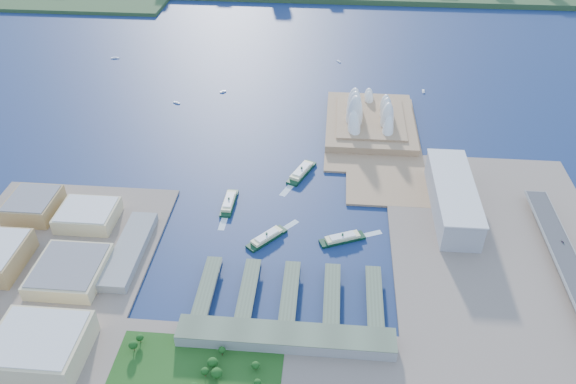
# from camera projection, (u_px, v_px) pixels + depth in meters

# --- Properties ---
(ground) EXTENTS (3000.00, 3000.00, 0.00)m
(ground) POSITION_uv_depth(u_px,v_px,m) (283.00, 246.00, 627.10)
(ground) COLOR #0F1F46
(ground) RESTS_ON ground
(west_land) EXTENTS (220.00, 390.00, 3.00)m
(west_land) POSITION_uv_depth(u_px,v_px,m) (24.00, 300.00, 559.09)
(west_land) COLOR gray
(west_land) RESTS_ON ground
(east_land) EXTENTS (240.00, 500.00, 3.00)m
(east_land) POSITION_uv_depth(u_px,v_px,m) (514.00, 291.00, 569.38)
(east_land) COLOR gray
(east_land) RESTS_ON ground
(peninsula) EXTENTS (135.00, 220.00, 3.00)m
(peninsula) POSITION_uv_depth(u_px,v_px,m) (372.00, 132.00, 827.88)
(peninsula) COLOR #9E7B56
(peninsula) RESTS_ON ground
(opera_house) EXTENTS (134.00, 180.00, 58.00)m
(opera_house) POSITION_uv_depth(u_px,v_px,m) (371.00, 107.00, 826.13)
(opera_house) COLOR white
(opera_house) RESTS_ON peninsula
(toaster_building) EXTENTS (45.00, 155.00, 35.00)m
(toaster_building) POSITION_uv_depth(u_px,v_px,m) (453.00, 197.00, 665.84)
(toaster_building) COLOR #97979D
(toaster_building) RESTS_ON east_land
(west_buildings) EXTENTS (200.00, 280.00, 27.00)m
(west_buildings) POSITION_uv_depth(u_px,v_px,m) (36.00, 265.00, 578.39)
(west_buildings) COLOR #A48552
(west_buildings) RESTS_ON west_land
(ferry_wharves) EXTENTS (184.00, 90.00, 9.30)m
(ferry_wharves) POSITION_uv_depth(u_px,v_px,m) (290.00, 293.00, 563.07)
(ferry_wharves) COLOR #4F5D47
(ferry_wharves) RESTS_ON ground
(terminal_building) EXTENTS (200.00, 28.00, 12.00)m
(terminal_building) POSITION_uv_depth(u_px,v_px,m) (286.00, 338.00, 512.18)
(terminal_building) COLOR gray
(terminal_building) RESTS_ON south_land
(park) EXTENTS (150.00, 110.00, 16.00)m
(park) POSITION_uv_depth(u_px,v_px,m) (191.00, 382.00, 471.96)
(park) COLOR #194714
(park) RESTS_ON south_land
(ferry_a) EXTENTS (15.08, 54.19, 10.18)m
(ferry_a) POSITION_uv_depth(u_px,v_px,m) (229.00, 201.00, 685.76)
(ferry_a) COLOR black
(ferry_a) RESTS_ON ground
(ferry_b) EXTENTS (37.21, 60.97, 11.30)m
(ferry_b) POSITION_uv_depth(u_px,v_px,m) (302.00, 170.00, 738.76)
(ferry_b) COLOR black
(ferry_b) RESTS_ON ground
(ferry_c) EXTENTS (44.61, 48.51, 9.95)m
(ferry_c) POSITION_uv_depth(u_px,v_px,m) (267.00, 236.00, 632.68)
(ferry_c) COLOR black
(ferry_c) RESTS_ON ground
(ferry_d) EXTENTS (53.63, 33.06, 9.95)m
(ferry_d) POSITION_uv_depth(u_px,v_px,m) (342.00, 237.00, 631.46)
(ferry_d) COLOR black
(ferry_d) RESTS_ON ground
(boat_a) EXTENTS (12.30, 7.99, 2.35)m
(boat_a) POSITION_uv_depth(u_px,v_px,m) (177.00, 102.00, 905.53)
(boat_a) COLOR white
(boat_a) RESTS_ON ground
(boat_b) EXTENTS (10.31, 8.47, 2.71)m
(boat_b) POSITION_uv_depth(u_px,v_px,m) (223.00, 91.00, 937.61)
(boat_b) COLOR white
(boat_b) RESTS_ON ground
(boat_c) EXTENTS (4.00, 12.32, 2.74)m
(boat_c) POSITION_uv_depth(u_px,v_px,m) (423.00, 91.00, 938.58)
(boat_c) COLOR white
(boat_c) RESTS_ON ground
(boat_d) EXTENTS (15.69, 5.71, 2.59)m
(boat_d) POSITION_uv_depth(u_px,v_px,m) (115.00, 58.00, 1052.62)
(boat_d) COLOR white
(boat_d) RESTS_ON ground
(boat_e) EXTENTS (7.71, 9.69, 2.35)m
(boat_e) POSITION_uv_depth(u_px,v_px,m) (339.00, 61.00, 1039.42)
(boat_e) COLOR white
(boat_e) RESTS_ON ground
(car_c) EXTENTS (1.98, 4.86, 1.41)m
(car_c) POSITION_uv_depth(u_px,v_px,m) (562.00, 241.00, 609.55)
(car_c) COLOR slate
(car_c) RESTS_ON expressway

